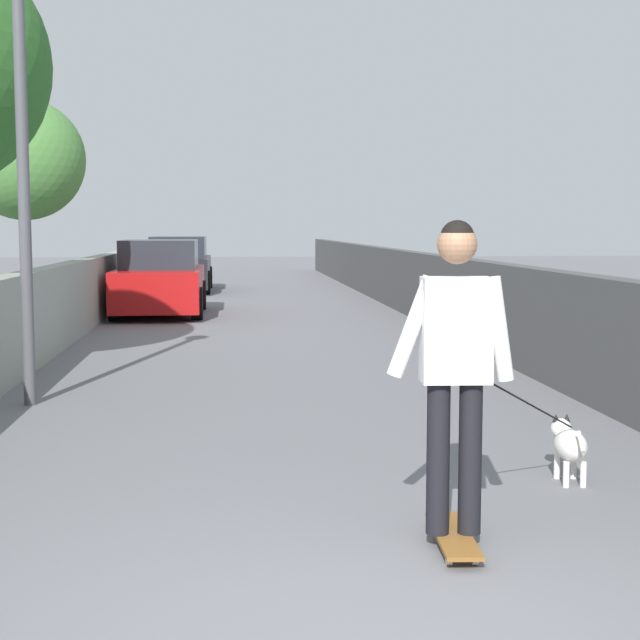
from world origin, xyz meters
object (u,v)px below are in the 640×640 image
at_px(person_skateboarder, 456,351).
at_px(car_far, 179,266).
at_px(skateboard, 453,536).
at_px(tree_left_near, 24,160).
at_px(car_near, 160,280).
at_px(lamp_post, 21,105).
at_px(dog, 568,444).

bearing_deg(person_skateboarder, car_far, 7.02).
bearing_deg(car_far, skateboard, -172.98).
distance_m(tree_left_near, car_near, 4.21).
relative_size(lamp_post, skateboard, 5.43).
distance_m(car_near, car_far, 7.25).
xyz_separation_m(lamp_post, dog, (-3.34, -4.41, -2.73)).
bearing_deg(tree_left_near, car_far, -11.40).
xyz_separation_m(skateboard, car_near, (14.51, 2.68, 0.65)).
xyz_separation_m(tree_left_near, skateboard, (-11.57, -4.73, -2.87)).
xyz_separation_m(skateboard, dog, (1.28, -1.14, 0.21)).
bearing_deg(lamp_post, tree_left_near, 11.81).
distance_m(dog, car_far, 20.83).
height_order(lamp_post, dog, lamp_post).
bearing_deg(skateboard, tree_left_near, 22.24).
bearing_deg(car_far, tree_left_near, 168.60).
height_order(person_skateboarder, car_near, person_skateboarder).
relative_size(skateboard, dog, 0.52).
height_order(skateboard, car_far, car_far).
height_order(skateboard, car_near, car_near).
relative_size(car_near, car_far, 0.88).
xyz_separation_m(lamp_post, car_near, (9.88, -0.60, -2.29)).
relative_size(person_skateboarder, dog, 1.12).
xyz_separation_m(person_skateboarder, dog, (1.28, -1.14, -0.84)).
xyz_separation_m(tree_left_near, car_near, (2.93, -2.05, -2.22)).
bearing_deg(dog, lamp_post, 52.85).
height_order(tree_left_near, dog, tree_left_near).
bearing_deg(car_near, car_far, 0.00).
bearing_deg(skateboard, person_skateboarder, 0.00).
distance_m(person_skateboarder, car_far, 21.92).
distance_m(tree_left_near, lamp_post, 7.10).
height_order(person_skateboarder, dog, person_skateboarder).
height_order(lamp_post, person_skateboarder, lamp_post).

